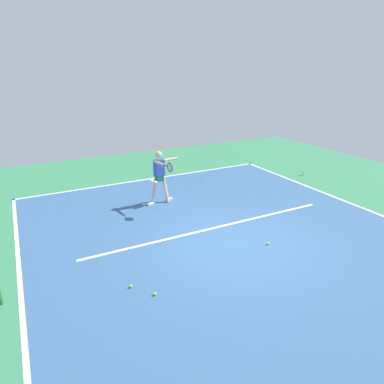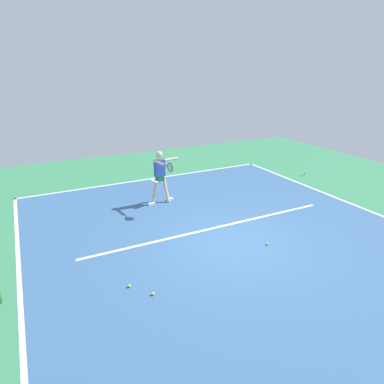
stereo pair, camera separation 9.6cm
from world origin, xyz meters
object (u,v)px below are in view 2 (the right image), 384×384
Objects in this scene: tennis_ball_by_sideline at (267,244)px; tennis_ball_by_baseline at (129,286)px; water_bottle at (305,173)px; tennis_player at (160,174)px; tennis_ball_near_player at (202,175)px; tennis_ball_near_service_line at (153,294)px.

tennis_ball_by_sideline is 1.00× the size of tennis_ball_by_baseline.
water_bottle reaches higher than tennis_ball_by_baseline.
water_bottle is (-6.64, -0.10, -0.93)m from tennis_player.
tennis_ball_near_player is 0.30× the size of water_bottle.
tennis_ball_by_baseline is (5.10, 6.16, 0.00)m from tennis_ball_near_player.
tennis_ball_by_sideline is 1.00× the size of tennis_ball_near_service_line.
tennis_ball_by_baseline is (3.75, 0.12, 0.00)m from tennis_ball_by_sideline.
tennis_player is at bearing -71.41° from tennis_ball_by_sideline.
tennis_player is 27.46× the size of tennis_ball_near_player.
tennis_ball_near_player is 1.00× the size of tennis_ball_by_baseline.
tennis_ball_near_player is (-1.34, -6.04, 0.00)m from tennis_ball_by_sideline.
tennis_ball_near_player is at bearing -125.57° from tennis_ball_near_service_line.
tennis_ball_near_player is (-4.75, -6.64, 0.00)m from tennis_ball_near_service_line.
tennis_ball_by_sideline is at bearing 77.44° from tennis_ball_near_player.
tennis_ball_near_service_line is at bearing 54.43° from tennis_ball_near_player.
tennis_ball_by_sideline is (-1.35, 4.00, -1.01)m from tennis_player.
tennis_ball_by_baseline is at bearing 50.33° from tennis_player.
tennis_player is 6.71m from water_bottle.
water_bottle is at bearing 154.00° from tennis_ball_near_player.
water_bottle is at bearing -142.19° from tennis_ball_by_sideline.
tennis_ball_near_service_line is 8.16m from tennis_ball_near_player.
tennis_ball_by_sideline is 3.76m from tennis_ball_by_baseline.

